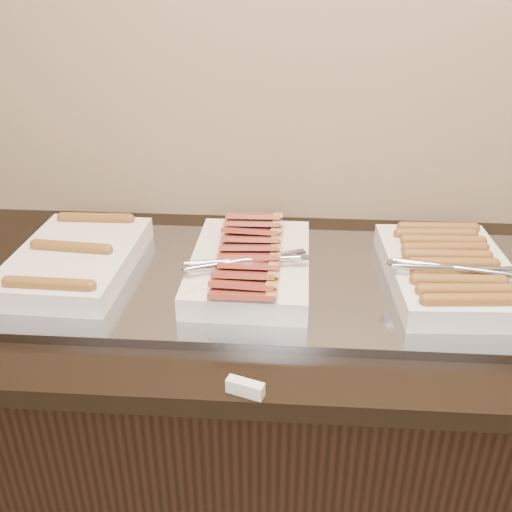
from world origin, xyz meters
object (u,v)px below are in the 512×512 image
Objects in this scene: dish_center at (250,263)px; dish_right at (449,270)px; warming_tray at (271,280)px; counter at (261,433)px; dish_left at (76,259)px.

dish_right is at bearing 0.67° from dish_center.
dish_center is at bearing 177.40° from dish_right.
counter is at bearing 180.00° from warming_tray.
warming_tray is (0.02, 0.00, 0.46)m from counter.
dish_left reaches higher than warming_tray.
counter is 5.36× the size of dish_left.
dish_center is 1.02× the size of dish_right.
dish_left is 0.98× the size of dish_right.
warming_tray is 3.01× the size of dish_center.
dish_center is 0.43m from dish_right.
counter is 5.17× the size of dish_center.
counter is 0.46m from warming_tray.
counter is at bearing 1.83° from dish_left.
dish_left is 0.39m from dish_center.
dish_center reaches higher than counter.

